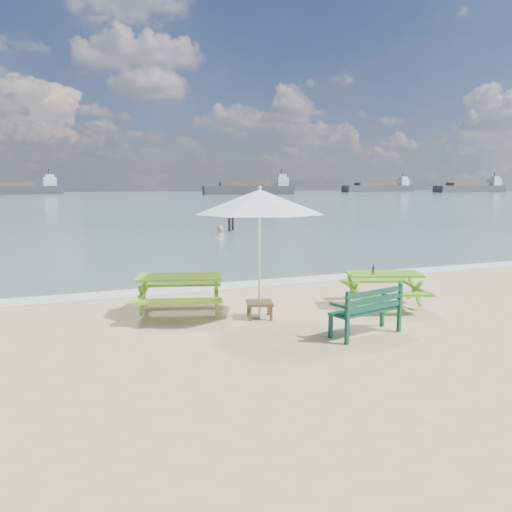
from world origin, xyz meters
name	(u,v)px	position (x,y,z in m)	size (l,w,h in m)	color
sea	(89,199)	(0.00, 85.00, 0.00)	(300.00, 300.00, 0.00)	slate
foam_strip	(250,284)	(0.00, 4.60, 0.01)	(22.00, 0.90, 0.01)	silver
picnic_table_left	(180,296)	(-2.42, 2.22, 0.39)	(2.14, 2.27, 0.81)	#81BB1C
picnic_table_right	(384,291)	(1.83, 1.24, 0.36)	(2.03, 2.14, 0.75)	#56A719
park_bench	(365,320)	(0.32, -0.35, 0.26)	(1.46, 0.77, 0.86)	#0D382B
side_table	(260,309)	(-1.01, 1.38, 0.17)	(0.63, 0.63, 0.33)	brown
patio_umbrella	(260,202)	(-1.01, 1.38, 2.31)	(3.16, 3.16, 2.55)	silver
beer_bottle	(373,271)	(1.51, 1.19, 0.82)	(0.06, 0.06, 0.23)	brown
swimmer	(220,243)	(2.83, 16.50, -0.35)	(0.72, 0.54, 1.78)	tan
mooring_pilings	(231,225)	(4.33, 19.22, 0.36)	(0.55, 0.75, 1.18)	black
cargo_ships	(304,189)	(60.49, 121.80, 1.18)	(160.11, 28.70, 4.40)	#373A41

